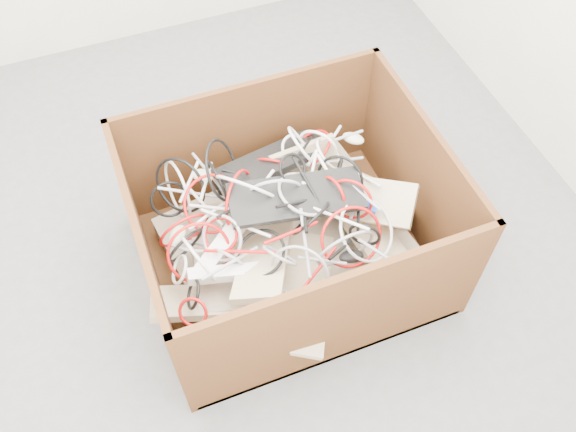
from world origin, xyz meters
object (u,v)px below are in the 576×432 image
object	(u,v)px
cardboard_box	(286,242)
power_strip_left	(225,241)
vga_plug	(371,207)
power_strip_right	(225,274)

from	to	relation	value
cardboard_box	power_strip_left	xyz separation A→B (m)	(-0.25, -0.04, 0.20)
vga_plug	power_strip_right	bearing A→B (deg)	-134.65
cardboard_box	power_strip_right	bearing A→B (deg)	-151.09
power_strip_right	vga_plug	size ratio (longest dim) A/B	5.76
cardboard_box	power_strip_left	world-z (taller)	cardboard_box
vga_plug	cardboard_box	bearing A→B (deg)	-159.34
power_strip_right	cardboard_box	bearing A→B (deg)	37.67
cardboard_box	vga_plug	distance (m)	0.38
power_strip_left	power_strip_right	distance (m)	0.13
power_strip_left	power_strip_right	size ratio (longest dim) A/B	1.26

